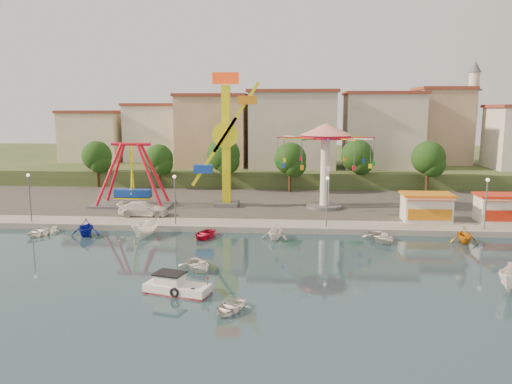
# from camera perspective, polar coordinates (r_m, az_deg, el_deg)

# --- Properties ---
(ground) EXTENTS (200.00, 200.00, 0.00)m
(ground) POSITION_cam_1_polar(r_m,az_deg,el_deg) (40.52, -2.29, -8.89)
(ground) COLOR #142B39
(ground) RESTS_ON ground
(quay_deck) EXTENTS (200.00, 100.00, 0.60)m
(quay_deck) POSITION_cam_1_polar(r_m,az_deg,el_deg) (101.05, 1.74, 2.45)
(quay_deck) COLOR #9E998E
(quay_deck) RESTS_ON ground
(asphalt_pad) EXTENTS (90.00, 28.00, 0.01)m
(asphalt_pad) POSITION_cam_1_polar(r_m,az_deg,el_deg) (69.40, 0.54, -0.57)
(asphalt_pad) COLOR #4C4944
(asphalt_pad) RESTS_ON quay_deck
(hill_terrace) EXTENTS (200.00, 60.00, 3.00)m
(hill_terrace) POSITION_cam_1_polar(r_m,az_deg,el_deg) (105.88, 1.87, 3.43)
(hill_terrace) COLOR #384C26
(hill_terrace) RESTS_ON ground
(pirate_ship_ride) EXTENTS (10.00, 5.00, 8.00)m
(pirate_ship_ride) POSITION_cam_1_polar(r_m,az_deg,el_deg) (64.47, -13.96, 1.78)
(pirate_ship_ride) COLOR #59595E
(pirate_ship_ride) RESTS_ON quay_deck
(kamikaze_tower) EXTENTS (5.87, 3.10, 16.50)m
(kamikaze_tower) POSITION_cam_1_polar(r_m,az_deg,el_deg) (61.90, -3.19, 5.58)
(kamikaze_tower) COLOR #59595E
(kamikaze_tower) RESTS_ON quay_deck
(wave_swinger) EXTENTS (11.60, 11.60, 10.40)m
(wave_swinger) POSITION_cam_1_polar(r_m,az_deg,el_deg) (61.36, 7.95, 5.16)
(wave_swinger) COLOR #59595E
(wave_swinger) RESTS_ON quay_deck
(booth_left) EXTENTS (5.40, 3.78, 3.08)m
(booth_left) POSITION_cam_1_polar(r_m,az_deg,el_deg) (57.56, 18.88, -1.62)
(booth_left) COLOR white
(booth_left) RESTS_ON quay_deck
(booth_mid) EXTENTS (5.40, 3.78, 3.08)m
(booth_mid) POSITION_cam_1_polar(r_m,az_deg,el_deg) (60.07, 26.26, -1.65)
(booth_mid) COLOR white
(booth_mid) RESTS_ON quay_deck
(lamp_post_0) EXTENTS (0.14, 0.14, 5.00)m
(lamp_post_0) POSITION_cam_1_polar(r_m,az_deg,el_deg) (59.37, -24.43, -0.72)
(lamp_post_0) COLOR #59595E
(lamp_post_0) RESTS_ON quay_deck
(lamp_post_1) EXTENTS (0.14, 0.14, 5.00)m
(lamp_post_1) POSITION_cam_1_polar(r_m,az_deg,el_deg) (53.57, -9.24, -1.01)
(lamp_post_1) COLOR #59595E
(lamp_post_1) RESTS_ON quay_deck
(lamp_post_2) EXTENTS (0.14, 0.14, 5.00)m
(lamp_post_2) POSITION_cam_1_polar(r_m,az_deg,el_deg) (52.21, 8.10, -1.26)
(lamp_post_2) COLOR #59595E
(lamp_post_2) RESTS_ON quay_deck
(lamp_post_3) EXTENTS (0.14, 0.14, 5.00)m
(lamp_post_3) POSITION_cam_1_polar(r_m,az_deg,el_deg) (55.62, 24.78, -1.39)
(lamp_post_3) COLOR #59595E
(lamp_post_3) RESTS_ON quay_deck
(tree_0) EXTENTS (4.60, 4.60, 7.19)m
(tree_0) POSITION_cam_1_polar(r_m,az_deg,el_deg) (81.43, -17.73, 3.94)
(tree_0) COLOR #382314
(tree_0) RESTS_ON quay_deck
(tree_1) EXTENTS (4.35, 4.35, 6.80)m
(tree_1) POSITION_cam_1_polar(r_m,az_deg,el_deg) (77.56, -11.04, 3.76)
(tree_1) COLOR #382314
(tree_1) RESTS_ON quay_deck
(tree_2) EXTENTS (5.02, 5.02, 7.85)m
(tree_2) POSITION_cam_1_polar(r_m,az_deg,el_deg) (75.04, -3.74, 4.27)
(tree_2) COLOR #382314
(tree_2) RESTS_ON quay_deck
(tree_3) EXTENTS (4.68, 4.68, 7.32)m
(tree_3) POSITION_cam_1_polar(r_m,az_deg,el_deg) (72.90, 3.92, 3.83)
(tree_3) COLOR #382314
(tree_3) RESTS_ON quay_deck
(tree_4) EXTENTS (4.86, 4.86, 7.60)m
(tree_4) POSITION_cam_1_polar(r_m,az_deg,el_deg) (76.45, 11.48, 4.07)
(tree_4) COLOR #382314
(tree_4) RESTS_ON quay_deck
(tree_5) EXTENTS (4.83, 4.83, 7.54)m
(tree_5) POSITION_cam_1_polar(r_m,az_deg,el_deg) (76.58, 19.10, 3.72)
(tree_5) COLOR #382314
(tree_5) RESTS_ON quay_deck
(building_0) EXTENTS (9.26, 9.53, 11.87)m
(building_0) POSITION_cam_1_polar(r_m,az_deg,el_deg) (92.44, -20.00, 6.59)
(building_0) COLOR beige
(building_0) RESTS_ON hill_terrace
(building_1) EXTENTS (12.33, 9.01, 8.63)m
(building_1) POSITION_cam_1_polar(r_m,az_deg,el_deg) (93.37, -11.81, 5.99)
(building_1) COLOR silver
(building_1) RESTS_ON hill_terrace
(building_2) EXTENTS (11.95, 9.28, 11.23)m
(building_2) POSITION_cam_1_polar(r_m,az_deg,el_deg) (91.12, -3.71, 6.91)
(building_2) COLOR tan
(building_2) RESTS_ON hill_terrace
(building_3) EXTENTS (12.59, 10.50, 9.20)m
(building_3) POSITION_cam_1_polar(r_m,az_deg,el_deg) (87.14, 5.07, 6.10)
(building_3) COLOR beige
(building_3) RESTS_ON hill_terrace
(building_4) EXTENTS (10.75, 9.23, 9.24)m
(building_4) POSITION_cam_1_polar(r_m,az_deg,el_deg) (91.69, 13.54, 6.06)
(building_4) COLOR beige
(building_4) RESTS_ON hill_terrace
(building_5) EXTENTS (12.77, 10.96, 11.21)m
(building_5) POSITION_cam_1_polar(r_m,az_deg,el_deg) (92.89, 21.92, 6.29)
(building_5) COLOR tan
(building_5) RESTS_ON hill_terrace
(minaret) EXTENTS (2.80, 2.80, 18.00)m
(minaret) POSITION_cam_1_polar(r_m,az_deg,el_deg) (97.41, 23.48, 8.63)
(minaret) COLOR silver
(minaret) RESTS_ON hill_terrace
(cabin_motorboat) EXTENTS (4.88, 2.88, 1.61)m
(cabin_motorboat) POSITION_cam_1_polar(r_m,az_deg,el_deg) (35.97, -9.16, -10.72)
(cabin_motorboat) COLOR white
(cabin_motorboat) RESTS_ON ground
(rowboat_a) EXTENTS (4.00, 4.36, 0.74)m
(rowboat_a) POSITION_cam_1_polar(r_m,az_deg,el_deg) (40.79, -6.70, -8.28)
(rowboat_a) COLOR silver
(rowboat_a) RESTS_ON ground
(rowboat_b) EXTENTS (3.12, 3.55, 0.61)m
(rowboat_b) POSITION_cam_1_polar(r_m,az_deg,el_deg) (32.62, -3.09, -13.01)
(rowboat_b) COLOR white
(rowboat_b) RESTS_ON ground
(van) EXTENTS (5.74, 2.63, 1.63)m
(van) POSITION_cam_1_polar(r_m,az_deg,el_deg) (58.62, -12.75, -1.89)
(van) COLOR white
(van) RESTS_ON quay_deck
(moored_boat_0) EXTENTS (3.68, 4.37, 0.77)m
(moored_boat_0) POSITION_cam_1_polar(r_m,az_deg,el_deg) (55.89, -23.40, -4.09)
(moored_boat_0) COLOR white
(moored_boat_0) RESTS_ON ground
(moored_boat_1) EXTENTS (3.37, 3.74, 1.74)m
(moored_boat_1) POSITION_cam_1_polar(r_m,az_deg,el_deg) (53.72, -18.88, -3.81)
(moored_boat_1) COLOR #131DAE
(moored_boat_1) RESTS_ON ground
(moored_boat_2) EXTENTS (2.65, 4.41, 1.60)m
(moored_boat_2) POSITION_cam_1_polar(r_m,az_deg,el_deg) (51.63, -12.52, -4.13)
(moored_boat_2) COLOR white
(moored_boat_2) RESTS_ON ground
(moored_boat_3) EXTENTS (3.31, 4.02, 0.73)m
(moored_boat_3) POSITION_cam_1_polar(r_m,az_deg,el_deg) (50.35, -5.93, -4.81)
(moored_boat_3) COLOR #B40E2E
(moored_boat_3) RESTS_ON ground
(moored_boat_4) EXTENTS (3.25, 3.54, 1.57)m
(moored_boat_4) POSITION_cam_1_polar(r_m,az_deg,el_deg) (49.49, 2.23, -4.52)
(moored_boat_4) COLOR white
(moored_boat_4) RESTS_ON ground
(moored_boat_6) EXTENTS (3.92, 4.76, 0.86)m
(moored_boat_6) POSITION_cam_1_polar(r_m,az_deg,el_deg) (50.31, 14.20, -4.99)
(moored_boat_6) COLOR silver
(moored_boat_6) RESTS_ON ground
(moored_boat_7) EXTENTS (2.74, 3.13, 1.59)m
(moored_boat_7) POSITION_cam_1_polar(r_m,az_deg,el_deg) (52.13, 22.70, -4.52)
(moored_boat_7) COLOR orange
(moored_boat_7) RESTS_ON ground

